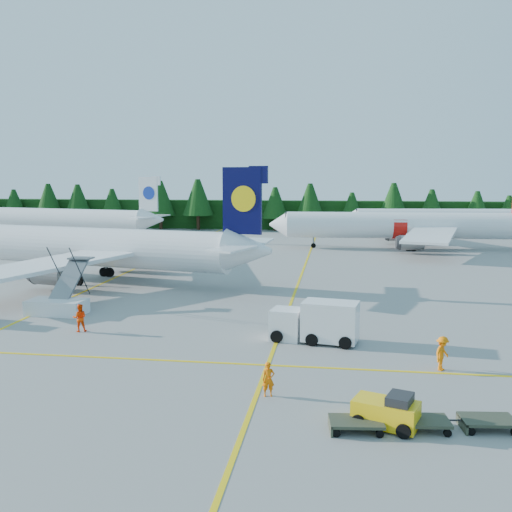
# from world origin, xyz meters

# --- Properties ---
(ground) EXTENTS (320.00, 320.00, 0.00)m
(ground) POSITION_xyz_m (0.00, 0.00, 0.00)
(ground) COLOR gray
(ground) RESTS_ON ground
(taxi_stripe_a) EXTENTS (0.25, 120.00, 0.01)m
(taxi_stripe_a) POSITION_xyz_m (-14.00, 20.00, 0.01)
(taxi_stripe_a) COLOR yellow
(taxi_stripe_a) RESTS_ON ground
(taxi_stripe_b) EXTENTS (0.25, 120.00, 0.01)m
(taxi_stripe_b) POSITION_xyz_m (6.00, 20.00, 0.01)
(taxi_stripe_b) COLOR yellow
(taxi_stripe_b) RESTS_ON ground
(taxi_stripe_cross) EXTENTS (80.00, 0.25, 0.01)m
(taxi_stripe_cross) POSITION_xyz_m (0.00, -6.00, 0.01)
(taxi_stripe_cross) COLOR yellow
(taxi_stripe_cross) RESTS_ON ground
(treeline_hedge) EXTENTS (220.00, 4.00, 6.00)m
(treeline_hedge) POSITION_xyz_m (0.00, 82.00, 3.00)
(treeline_hedge) COLOR black
(treeline_hedge) RESTS_ON ground
(airliner_navy) EXTENTS (40.08, 32.64, 11.79)m
(airliner_navy) POSITION_xyz_m (-17.87, 19.01, 3.54)
(airliner_navy) COLOR white
(airliner_navy) RESTS_ON ground
(airliner_red) EXTENTS (40.14, 32.98, 11.67)m
(airliner_red) POSITION_xyz_m (18.49, 51.00, 3.51)
(airliner_red) COLOR white
(airliner_red) RESTS_ON ground
(airliner_far_left) EXTENTS (37.10, 10.78, 10.91)m
(airliner_far_left) POSITION_xyz_m (-39.86, 59.58, 3.42)
(airliner_far_left) COLOR white
(airliner_far_left) RESTS_ON ground
(airliner_far_right) EXTENTS (36.33, 7.30, 10.58)m
(airliner_far_right) POSITION_xyz_m (27.79, 71.89, 3.32)
(airliner_far_right) COLOR white
(airliner_far_right) RESTS_ON ground
(airstairs) EXTENTS (4.61, 6.25, 4.07)m
(airstairs) POSITION_xyz_m (-12.16, 4.39, 0.89)
(airstairs) COLOR white
(airstairs) RESTS_ON ground
(service_truck) EXTENTS (6.00, 3.05, 2.77)m
(service_truck) POSITION_xyz_m (8.49, -0.76, 1.37)
(service_truck) COLOR silver
(service_truck) RESTS_ON ground
(baggage_tug) EXTENTS (3.10, 2.34, 1.48)m
(baggage_tug) POSITION_xyz_m (12.18, -13.47, 0.73)
(baggage_tug) COLOR yellow
(baggage_tug) RESTS_ON ground
(dolly_train) EXTENTS (10.93, 3.14, 0.13)m
(dolly_train) POSITION_xyz_m (15.07, -13.32, 0.43)
(dolly_train) COLOR #36392A
(dolly_train) RESTS_ON ground
(crew_a) EXTENTS (0.72, 0.56, 1.74)m
(crew_a) POSITION_xyz_m (6.60, -10.66, 0.87)
(crew_a) COLOR #E96104
(crew_a) RESTS_ON ground
(crew_b) EXTENTS (1.16, 1.04, 1.98)m
(crew_b) POSITION_xyz_m (-8.07, -0.58, 0.99)
(crew_b) COLOR #FB3E05
(crew_b) RESTS_ON ground
(crew_c) EXTENTS (0.92, 0.98, 1.97)m
(crew_c) POSITION_xyz_m (15.87, -5.47, 0.99)
(crew_c) COLOR orange
(crew_c) RESTS_ON ground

